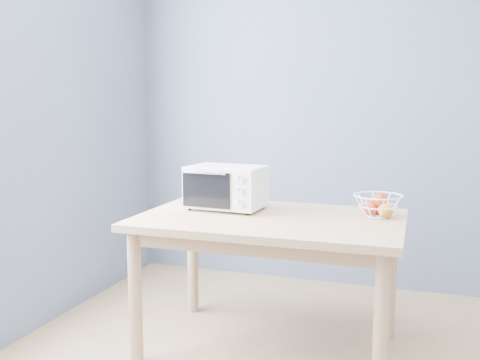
% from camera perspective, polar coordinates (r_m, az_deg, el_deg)
% --- Properties ---
extents(room, '(4.01, 4.51, 2.61)m').
position_cam_1_polar(room, '(1.72, 13.86, 6.30)').
color(room, tan).
rests_on(room, ground).
extents(dining_table, '(1.40, 0.90, 0.75)m').
position_cam_1_polar(dining_table, '(2.91, 3.20, -5.85)').
color(dining_table, tan).
rests_on(dining_table, ground).
extents(toaster_oven, '(0.44, 0.33, 0.25)m').
position_cam_1_polar(toaster_oven, '(3.06, -1.78, -0.69)').
color(toaster_oven, white).
rests_on(toaster_oven, dining_table).
extents(fruit_basket, '(0.33, 0.33, 0.13)m').
position_cam_1_polar(fruit_basket, '(2.94, 14.56, -2.57)').
color(fruit_basket, white).
rests_on(fruit_basket, dining_table).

